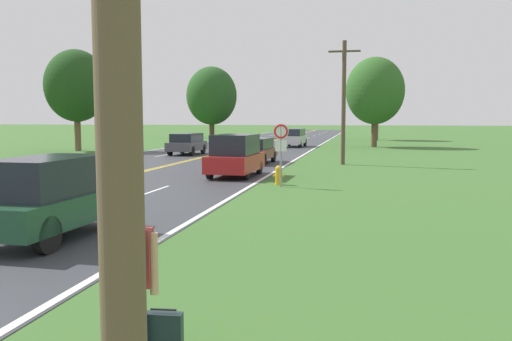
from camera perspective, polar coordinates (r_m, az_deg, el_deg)
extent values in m
cube|color=white|center=(20.17, -10.71, -2.12)|extent=(0.12, 3.00, 0.00)
cube|color=white|center=(28.65, -3.91, 0.21)|extent=(0.12, 3.00, 0.00)
cube|color=white|center=(37.37, -0.25, 1.47)|extent=(0.12, 3.00, 0.00)
cube|color=white|center=(46.20, 2.02, 2.25)|extent=(0.12, 3.00, 0.00)
cube|color=white|center=(55.09, 3.56, 2.77)|extent=(0.12, 3.00, 0.00)
cube|color=white|center=(64.01, 4.68, 3.15)|extent=(0.12, 3.00, 0.00)
cube|color=white|center=(72.94, 5.52, 3.44)|extent=(0.12, 3.00, 0.00)
cube|color=white|center=(81.90, 6.18, 3.66)|extent=(0.12, 3.00, 0.00)
cube|color=white|center=(90.86, 6.70, 3.84)|extent=(0.12, 3.00, 0.00)
cube|color=white|center=(99.82, 7.14, 3.98)|extent=(0.12, 3.00, 0.00)
cube|color=white|center=(108.80, 7.50, 4.10)|extent=(0.12, 3.00, 0.00)
cube|color=white|center=(31.07, -15.78, 0.43)|extent=(0.12, 3.00, 0.00)
cube|color=white|center=(39.26, -9.77, 1.59)|extent=(0.12, 3.00, 0.00)
cube|color=white|center=(47.74, -5.85, 2.33)|extent=(0.12, 3.00, 0.00)
cube|color=white|center=(56.38, -3.13, 2.84)|extent=(0.12, 3.00, 0.00)
cube|color=white|center=(65.12, -1.13, 3.21)|extent=(0.12, 3.00, 0.00)
cube|color=white|center=(73.93, 0.39, 3.49)|extent=(0.12, 3.00, 0.00)
cube|color=white|center=(82.77, 1.59, 3.71)|extent=(0.12, 3.00, 0.00)
cube|color=white|center=(91.65, 2.56, 3.88)|extent=(0.12, 3.00, 0.00)
cube|color=white|center=(100.55, 3.36, 4.03)|extent=(0.12, 3.00, 0.00)
cube|color=white|center=(109.46, 4.03, 4.14)|extent=(0.12, 3.00, 0.00)
cylinder|color=navy|center=(6.41, -13.47, -15.13)|extent=(0.14, 0.14, 0.85)
cylinder|color=navy|center=(6.21, -12.25, -15.79)|extent=(0.14, 0.14, 0.85)
cube|color=#993333|center=(6.09, -13.03, -8.88)|extent=(0.48, 0.23, 0.64)
sphere|color=tan|center=(5.99, -13.12, -4.74)|extent=(0.23, 0.23, 0.23)
sphere|color=#2D2319|center=(5.98, -13.13, -4.36)|extent=(0.21, 0.21, 0.21)
cylinder|color=tan|center=(6.19, -15.27, -9.31)|extent=(0.09, 0.09, 0.67)
cylinder|color=tan|center=(6.03, -10.70, -9.61)|extent=(0.09, 0.09, 0.67)
cube|color=black|center=(5.91, -13.63, -9.02)|extent=(0.38, 0.21, 0.54)
cube|color=#19282D|center=(6.37, -9.67, -16.78)|extent=(0.43, 0.18, 0.52)
cylinder|color=black|center=(6.26, -9.71, -14.23)|extent=(0.29, 0.05, 0.02)
cylinder|color=gold|center=(21.75, 2.40, -0.74)|extent=(0.28, 0.28, 0.58)
sphere|color=gold|center=(21.71, 2.41, 0.17)|extent=(0.27, 0.27, 0.27)
cylinder|color=gold|center=(21.71, 2.88, -0.58)|extent=(0.08, 0.10, 0.10)
cylinder|color=gold|center=(21.77, 1.93, -0.56)|extent=(0.08, 0.10, 0.10)
cylinder|color=gray|center=(21.02, 2.64, 1.54)|extent=(0.07, 0.07, 2.41)
cylinder|color=white|center=(20.96, 2.65, 4.13)|extent=(0.60, 0.02, 0.60)
torus|color=red|center=(20.94, 2.64, 4.13)|extent=(0.55, 0.07, 0.55)
cube|color=white|center=(20.98, 2.64, 2.63)|extent=(0.44, 0.02, 0.44)
cylinder|color=brown|center=(31.45, 9.21, 7.01)|extent=(0.24, 0.24, 7.02)
cube|color=brown|center=(31.66, 9.29, 12.28)|extent=(1.80, 0.12, 0.10)
cylinder|color=brown|center=(46.47, -18.26, 3.90)|extent=(0.50, 0.50, 3.12)
ellipsoid|color=#1E4219|center=(46.53, -18.40, 8.47)|extent=(5.05, 5.05, 5.81)
cylinder|color=brown|center=(51.10, 12.34, 4.05)|extent=(0.53, 0.53, 2.90)
ellipsoid|color=#2D5B23|center=(51.15, 12.42, 8.21)|extent=(5.32, 5.32, 6.12)
cylinder|color=brown|center=(67.26, 12.56, 4.54)|extent=(0.48, 0.48, 3.28)
ellipsoid|color=#2D5B23|center=(67.31, 12.62, 7.67)|extent=(4.80, 4.80, 5.52)
cylinder|color=#473828|center=(73.71, -4.67, 4.53)|extent=(0.68, 0.68, 2.78)
ellipsoid|color=#234C1E|center=(73.76, -4.70, 7.85)|extent=(6.78, 6.78, 7.79)
cylinder|color=black|center=(11.47, -21.16, -6.36)|extent=(0.23, 0.77, 0.76)
cylinder|color=black|center=(13.50, -15.28, -4.42)|extent=(0.23, 0.77, 0.76)
cylinder|color=black|center=(14.28, -20.60, -4.04)|extent=(0.23, 0.77, 0.76)
cube|color=#1E472D|center=(12.82, -20.89, -3.84)|extent=(1.83, 3.99, 0.64)
cube|color=#1E232D|center=(12.73, -21.01, -0.57)|extent=(1.59, 2.80, 0.84)
cylinder|color=black|center=(23.36, -1.00, -0.27)|extent=(0.21, 0.61, 0.61)
cylinder|color=black|center=(23.81, -4.89, -0.18)|extent=(0.21, 0.61, 0.61)
cylinder|color=black|center=(25.83, 0.35, 0.29)|extent=(0.21, 0.61, 0.61)
cylinder|color=black|center=(26.24, -3.20, 0.36)|extent=(0.21, 0.61, 0.61)
cube|color=#A81E1E|center=(24.76, -2.17, 0.85)|extent=(1.96, 4.14, 0.74)
cube|color=#1E232D|center=(24.71, -2.17, 2.76)|extent=(1.71, 2.91, 0.91)
cylinder|color=black|center=(30.60, 0.82, 1.17)|extent=(0.23, 0.68, 0.68)
cylinder|color=black|center=(31.00, -2.08, 1.23)|extent=(0.23, 0.68, 0.68)
cylinder|color=black|center=(33.18, 1.83, 1.51)|extent=(0.23, 0.68, 0.68)
cylinder|color=black|center=(33.55, -0.85, 1.56)|extent=(0.23, 0.68, 0.68)
cube|color=maroon|center=(32.05, -0.06, 1.82)|extent=(1.97, 4.33, 0.57)
cube|color=#1E232D|center=(32.02, -0.06, 2.88)|extent=(1.70, 3.05, 0.62)
cylinder|color=black|center=(41.35, -7.77, 2.28)|extent=(0.21, 0.71, 0.70)
cylinder|color=black|center=(40.81, -5.59, 2.26)|extent=(0.21, 0.71, 0.70)
cylinder|color=black|center=(39.01, -9.05, 2.07)|extent=(0.21, 0.71, 0.70)
cylinder|color=black|center=(38.44, -6.76, 2.05)|extent=(0.21, 0.71, 0.70)
cube|color=#47474C|center=(39.88, -7.29, 2.57)|extent=(1.92, 4.08, 0.62)
cube|color=#1E232D|center=(39.85, -7.30, 3.45)|extent=(1.68, 2.86, 0.61)
cylinder|color=black|center=(48.96, 4.67, 2.83)|extent=(0.23, 0.74, 0.73)
cylinder|color=black|center=(49.23, 2.90, 2.86)|extent=(0.23, 0.74, 0.73)
cylinder|color=black|center=(51.79, 5.18, 2.97)|extent=(0.23, 0.74, 0.73)
cylinder|color=black|center=(52.05, 3.51, 3.00)|extent=(0.23, 0.74, 0.73)
cube|color=silver|center=(50.49, 4.07, 3.27)|extent=(1.93, 4.70, 0.69)
cube|color=#1E232D|center=(50.47, 4.08, 4.03)|extent=(1.67, 3.30, 0.65)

